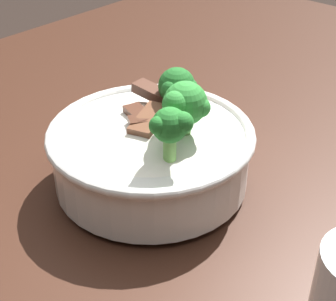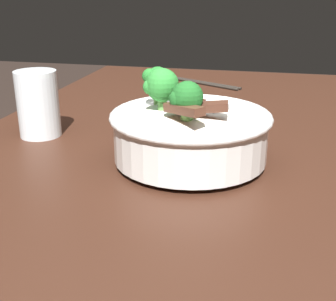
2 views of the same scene
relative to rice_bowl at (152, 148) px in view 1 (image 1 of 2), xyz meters
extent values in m
cube|color=#381E14|center=(-0.01, -0.07, -0.08)|extent=(1.53, 0.96, 0.06)
cube|color=#381E14|center=(-0.70, -0.48, -0.48)|extent=(0.08, 0.08, 0.74)
cylinder|color=white|center=(0.00, 0.00, -0.05)|extent=(0.11, 0.11, 0.01)
cylinder|color=white|center=(0.00, 0.00, -0.01)|extent=(0.23, 0.23, 0.07)
torus|color=white|center=(0.00, 0.00, 0.02)|extent=(0.24, 0.24, 0.01)
ellipsoid|color=white|center=(0.00, 0.00, 0.00)|extent=(0.20, 0.20, 0.06)
cube|color=#4C2B1E|center=(0.00, -0.02, 0.04)|extent=(0.04, 0.05, 0.01)
cube|color=#4C2B1E|center=(0.00, 0.00, 0.04)|extent=(0.05, 0.04, 0.01)
cube|color=brown|center=(0.00, 0.00, 0.04)|extent=(0.06, 0.04, 0.01)
cube|color=#4C2B1E|center=(-0.04, -0.03, 0.05)|extent=(0.02, 0.07, 0.02)
cube|color=#563323|center=(-0.06, 0.00, 0.05)|extent=(0.06, 0.06, 0.02)
cylinder|color=#5B9947|center=(-0.01, 0.04, 0.04)|extent=(0.01, 0.01, 0.03)
sphere|color=#2D8433|center=(-0.01, 0.04, 0.07)|extent=(0.05, 0.05, 0.05)
sphere|color=#2D8433|center=(0.00, 0.04, 0.07)|extent=(0.03, 0.03, 0.03)
sphere|color=#2D8433|center=(-0.02, 0.05, 0.06)|extent=(0.02, 0.02, 0.02)
cylinder|color=#6BA84C|center=(-0.05, 0.00, 0.04)|extent=(0.02, 0.02, 0.02)
sphere|color=#1E6023|center=(-0.05, 0.00, 0.06)|extent=(0.04, 0.04, 0.04)
sphere|color=#1E6023|center=(-0.03, 0.00, 0.06)|extent=(0.02, 0.02, 0.02)
sphere|color=#1E6023|center=(-0.05, 0.01, 0.06)|extent=(0.02, 0.02, 0.02)
cylinder|color=#6BA84C|center=(0.03, 0.06, 0.04)|extent=(0.01, 0.01, 0.03)
sphere|color=#237028|center=(0.03, 0.06, 0.07)|extent=(0.04, 0.04, 0.04)
sphere|color=#237028|center=(0.04, 0.05, 0.07)|extent=(0.02, 0.02, 0.02)
sphere|color=#237028|center=(0.03, 0.07, 0.07)|extent=(0.02, 0.02, 0.02)
camera|label=1|loc=(0.36, 0.35, 0.33)|focal=55.75mm
camera|label=2|loc=(-0.62, -0.11, 0.21)|focal=47.82mm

